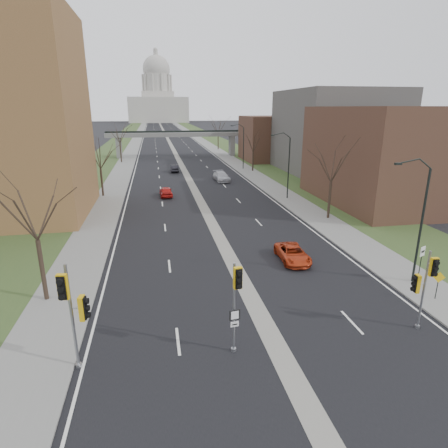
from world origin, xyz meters
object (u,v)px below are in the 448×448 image
object	(u,v)px
car_left_far	(174,168)
car_right_mid	(221,176)
signal_pole_median	(236,294)
signal_pole_left	(73,304)
warning_sign	(438,281)
car_right_near	(293,254)
signal_pole_right	(425,280)
car_left_near	(166,191)
speed_limit_sign	(421,257)

from	to	relation	value
car_left_far	car_right_mid	bearing A→B (deg)	123.71
signal_pole_median	car_right_mid	distance (m)	46.61
signal_pole_left	signal_pole_median	xyz separation A→B (m)	(7.41, -0.20, -0.09)
car_right_mid	signal_pole_left	bearing A→B (deg)	-111.92
warning_sign	car_right_near	bearing A→B (deg)	149.11
signal_pole_right	warning_sign	bearing A→B (deg)	45.20
car_left_near	car_left_far	distance (m)	21.00
signal_pole_median	car_right_near	size ratio (longest dim) A/B	1.08
signal_pole_median	speed_limit_sign	xyz separation A→B (m)	(14.45, 5.61, -1.50)
signal_pole_left	speed_limit_sign	distance (m)	22.58
car_left_near	car_right_near	bearing A→B (deg)	108.06
signal_pole_left	speed_limit_sign	size ratio (longest dim) A/B	2.06
signal_pole_median	car_left_near	xyz separation A→B (m)	(-2.12, 36.00, -2.69)
signal_pole_right	car_left_far	world-z (taller)	signal_pole_right
speed_limit_sign	signal_pole_right	bearing A→B (deg)	-152.07
speed_limit_sign	car_left_far	xyz separation A→B (m)	(-14.23, 51.26, -1.23)
signal_pole_left	car_left_near	size ratio (longest dim) A/B	1.29
warning_sign	car_right_mid	xyz separation A→B (m)	(-6.32, 42.86, -0.57)
signal_pole_left	car_right_mid	bearing A→B (deg)	80.65
car_right_mid	warning_sign	bearing A→B (deg)	-85.49
warning_sign	signal_pole_median	bearing A→B (deg)	-149.00
signal_pole_left	signal_pole_right	size ratio (longest dim) A/B	1.15
car_left_far	car_left_near	bearing A→B (deg)	83.71
signal_pole_median	warning_sign	distance (m)	14.29
signal_pole_right	speed_limit_sign	xyz separation A→B (m)	(4.07, 5.32, -1.15)
signal_pole_left	signal_pole_median	size ratio (longest dim) A/B	1.09
signal_pole_left	car_right_near	bearing A→B (deg)	45.24
car_left_far	car_right_mid	world-z (taller)	car_right_mid
signal_pole_median	car_left_far	bearing A→B (deg)	81.24
warning_sign	car_left_far	size ratio (longest dim) A/B	0.46
car_left_near	car_right_mid	bearing A→B (deg)	-136.13
signal_pole_median	car_right_mid	world-z (taller)	signal_pole_median
car_left_far	car_right_near	bearing A→B (deg)	98.59
signal_pole_left	signal_pole_median	world-z (taller)	signal_pole_left
signal_pole_right	car_left_near	world-z (taller)	signal_pole_right
warning_sign	car_left_far	xyz separation A→B (m)	(-13.58, 53.80, -0.66)
car_left_near	speed_limit_sign	bearing A→B (deg)	116.54
car_left_far	signal_pole_right	bearing A→B (deg)	100.30
signal_pole_median	car_right_near	xyz separation A→B (m)	(7.06, 10.93, -2.77)
signal_pole_left	car_left_near	distance (m)	36.30
car_left_far	car_right_mid	xyz separation A→B (m)	(7.27, -10.94, 0.09)
signal_pole_left	warning_sign	bearing A→B (deg)	16.41
speed_limit_sign	car_right_near	size ratio (longest dim) A/B	0.57
signal_pole_right	car_right_mid	size ratio (longest dim) A/B	0.88
warning_sign	car_right_near	world-z (taller)	warning_sign
car_left_near	signal_pole_right	bearing A→B (deg)	107.23
signal_pole_right	speed_limit_sign	bearing A→B (deg)	58.69
signal_pole_right	car_left_far	size ratio (longest dim) A/B	1.14
signal_pole_right	warning_sign	xyz separation A→B (m)	(3.43, 2.79, -1.71)
car_right_near	signal_pole_right	bearing A→B (deg)	-70.44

